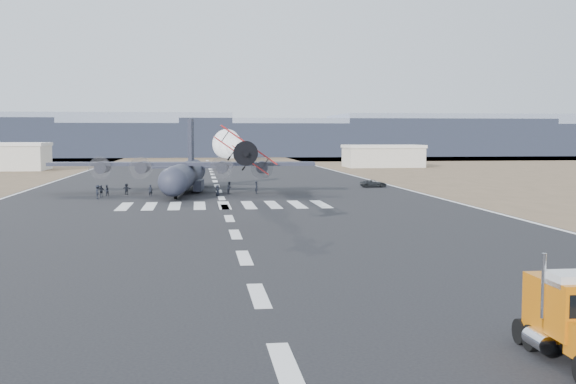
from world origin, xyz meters
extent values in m
plane|color=black|center=(0.00, 0.00, 0.00)|extent=(500.00, 500.00, 0.00)
cube|color=brown|center=(0.00, 230.00, 0.00)|extent=(500.00, 80.00, 0.00)
cube|color=slate|center=(-65.00, 260.00, 8.50)|extent=(150.00, 50.00, 17.00)
cube|color=slate|center=(0.00, 260.00, 6.50)|extent=(150.00, 50.00, 13.00)
cube|color=slate|center=(65.00, 260.00, 7.50)|extent=(150.00, 50.00, 15.00)
cube|color=slate|center=(130.00, 260.00, 8.50)|extent=(150.00, 50.00, 17.00)
cube|color=#BAB3A5|center=(46.00, 150.00, 2.60)|extent=(20.00, 12.00, 5.20)
cube|color=silver|center=(46.00, 150.00, 5.50)|extent=(20.50, 12.50, 0.80)
cube|color=black|center=(11.09, -12.07, 0.53)|extent=(1.14, 6.55, 0.24)
cube|color=#BF570B|center=(11.09, -11.49, 1.83)|extent=(2.43, 1.95, 2.50)
cylinder|color=black|center=(9.99, -11.28, 0.53)|extent=(0.40, 1.06, 1.06)
cylinder|color=black|center=(10.00, -10.32, 0.53)|extent=(0.40, 1.06, 1.06)
cylinder|color=black|center=(12.21, -10.35, 0.53)|extent=(0.40, 1.06, 1.06)
cylinder|color=#B30B32|center=(0.98, 28.66, 6.99)|extent=(0.97, 5.05, 0.91)
sphere|color=black|center=(0.98, 28.86, 7.34)|extent=(0.71, 0.71, 0.71)
cylinder|color=black|center=(1.02, 26.25, 6.99)|extent=(1.01, 0.62, 1.01)
cylinder|color=black|center=(1.02, 25.89, 6.99)|extent=(2.22, 0.06, 2.22)
cube|color=#B30B32|center=(0.99, 28.26, 6.64)|extent=(5.02, 1.07, 3.55)
cube|color=#B30B32|center=(0.99, 27.96, 7.85)|extent=(5.19, 1.07, 3.66)
cube|color=#B30B32|center=(0.96, 30.98, 7.49)|extent=(0.11, 0.91, 1.01)
cube|color=#B30B32|center=(0.96, 30.98, 6.99)|extent=(2.02, 0.73, 0.08)
cylinder|color=black|center=(0.19, 27.85, 5.78)|extent=(0.13, 0.44, 0.44)
cylinder|color=black|center=(1.80, 27.87, 5.78)|extent=(0.13, 0.44, 0.44)
sphere|color=white|center=(0.95, 31.18, 6.99)|extent=(0.71, 0.71, 0.71)
sphere|color=white|center=(0.92, 33.60, 7.02)|extent=(0.95, 0.95, 0.95)
sphere|color=white|center=(0.89, 36.02, 7.05)|extent=(1.20, 1.20, 1.20)
sphere|color=white|center=(0.86, 38.43, 7.08)|extent=(1.45, 1.45, 1.45)
sphere|color=white|center=(0.83, 40.85, 7.11)|extent=(1.70, 1.70, 1.70)
sphere|color=white|center=(0.80, 43.27, 7.14)|extent=(1.94, 1.94, 1.94)
sphere|color=white|center=(0.77, 45.68, 7.17)|extent=(2.19, 2.19, 2.19)
sphere|color=white|center=(0.73, 48.10, 7.20)|extent=(2.44, 2.44, 2.44)
sphere|color=white|center=(0.70, 50.52, 7.23)|extent=(2.69, 2.69, 2.69)
sphere|color=white|center=(0.67, 52.94, 7.26)|extent=(2.94, 2.94, 2.94)
sphere|color=white|center=(0.64, 55.35, 7.29)|extent=(3.18, 3.18, 3.18)
sphere|color=white|center=(0.61, 57.77, 7.32)|extent=(3.43, 3.43, 3.43)
sphere|color=white|center=(0.58, 60.19, 7.35)|extent=(3.68, 3.68, 3.68)
sphere|color=white|center=(0.55, 62.60, 7.38)|extent=(3.93, 3.93, 3.93)
cylinder|color=#222533|center=(-5.25, 69.99, 2.52)|extent=(6.21, 27.33, 3.87)
sphere|color=#222533|center=(-6.42, 56.49, 2.52)|extent=(3.87, 3.87, 3.87)
cone|color=#222533|center=(-4.07, 83.48, 2.52)|extent=(4.36, 6.12, 3.87)
cube|color=#222533|center=(-5.33, 69.02, 4.35)|extent=(38.92, 7.41, 0.48)
cylinder|color=#222533|center=(-16.94, 69.55, 3.87)|extent=(2.05, 3.81, 1.74)
cylinder|color=#3F3F44|center=(-17.11, 67.62, 3.87)|extent=(3.28, 0.33, 3.29)
cylinder|color=#222533|center=(-11.16, 69.04, 3.87)|extent=(2.05, 3.81, 1.74)
cylinder|color=#3F3F44|center=(-11.33, 67.12, 3.87)|extent=(3.28, 0.33, 3.29)
cylinder|color=#222533|center=(0.41, 68.04, 3.87)|extent=(2.05, 3.81, 1.74)
cylinder|color=#3F3F44|center=(0.24, 66.11, 3.87)|extent=(3.28, 0.33, 3.29)
cylinder|color=#222533|center=(6.20, 67.53, 3.87)|extent=(2.05, 3.81, 1.74)
cylinder|color=#3F3F44|center=(6.03, 65.60, 3.87)|extent=(3.28, 0.33, 3.29)
cube|color=#222533|center=(-4.24, 81.55, 7.35)|extent=(0.96, 4.39, 7.74)
cube|color=#222533|center=(-4.20, 82.04, 3.29)|extent=(13.75, 4.07, 0.34)
cube|color=#222533|center=(-7.28, 71.13, 1.06)|extent=(1.66, 5.89, 1.55)
cylinder|color=black|center=(-7.28, 71.13, 0.53)|extent=(0.57, 1.10, 1.06)
cube|color=#222533|center=(-3.04, 70.76, 1.06)|extent=(1.66, 5.89, 1.55)
cylinder|color=black|center=(-3.04, 70.76, 0.53)|extent=(0.57, 1.10, 1.06)
cylinder|color=black|center=(-6.17, 59.38, 0.44)|extent=(0.46, 0.90, 0.87)
imported|color=black|center=(25.56, 77.66, 0.60)|extent=(4.39, 2.15, 1.20)
imported|color=black|center=(5.29, 66.48, 0.93)|extent=(0.64, 0.75, 1.86)
imported|color=black|center=(-15.98, 65.63, 0.78)|extent=(0.89, 0.80, 1.56)
imported|color=black|center=(-16.55, 60.81, 0.95)|extent=(0.95, 1.35, 1.90)
imported|color=black|center=(-16.44, 63.46, 0.85)|extent=(1.12, 0.94, 1.70)
imported|color=black|center=(-0.43, 63.70, 0.78)|extent=(0.89, 0.82, 1.56)
imported|color=black|center=(-13.42, 67.78, 0.80)|extent=(1.49, 1.23, 1.59)
imported|color=black|center=(-9.82, 64.51, 0.81)|extent=(0.65, 0.56, 1.62)
imported|color=black|center=(1.40, 66.94, 0.91)|extent=(0.83, 1.02, 1.81)
camera|label=1|loc=(-3.18, -38.05, 8.62)|focal=45.00mm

